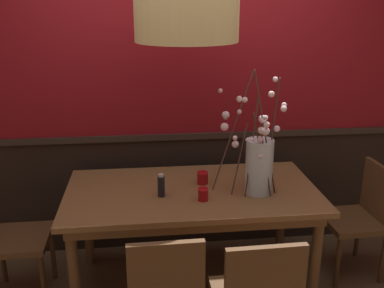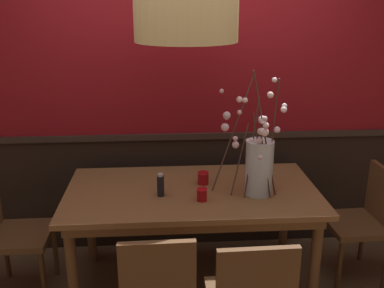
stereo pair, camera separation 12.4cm
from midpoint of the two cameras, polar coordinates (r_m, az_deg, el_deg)
ground_plane at (r=3.51m, az=-1.06°, el=-17.54°), size 24.00×24.00×0.00m
back_wall at (r=3.56m, az=-2.18°, el=6.63°), size 5.46×0.14×2.69m
dining_table at (r=3.16m, az=-1.13°, el=-7.29°), size 1.77×0.93×0.78m
chair_head_east_end at (r=3.62m, az=20.12°, el=-8.46°), size 0.44×0.45×0.88m
chair_far_side_right at (r=4.05m, az=1.72°, el=-3.97°), size 0.48×0.42×0.93m
chair_head_west_end at (r=3.38m, az=-24.10°, el=-10.14°), size 0.43×0.44×0.97m
chair_far_side_left at (r=4.01m, az=-6.13°, el=-4.02°), size 0.44×0.42×0.98m
vase_with_blossoms at (r=3.03m, az=7.39°, el=-2.62°), size 0.47×0.48×0.87m
candle_holder_nearer_center at (r=2.94m, az=0.24°, el=-6.53°), size 0.07×0.07×0.09m
candle_holder_nearer_edge at (r=3.20m, az=0.26°, el=-4.40°), size 0.08×0.08×0.09m
condiment_bottle at (r=3.00m, az=-5.19°, el=-5.42°), size 0.05×0.05×0.16m
pendant_lamp at (r=2.78m, az=-2.04°, el=15.88°), size 0.64×0.64×0.89m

